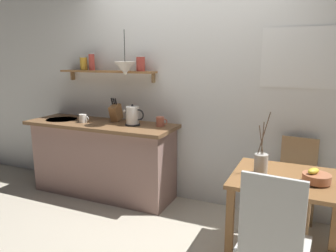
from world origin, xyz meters
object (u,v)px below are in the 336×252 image
(dining_chair_far, at_px, (295,180))
(coffee_mug_spare, at_px, (160,122))
(electric_kettle, at_px, (133,116))
(pendant_lamp, at_px, (125,68))
(dining_table, at_px, (288,192))
(coffee_mug_by_sink, at_px, (83,118))
(knife_block, at_px, (116,112))
(dining_chair_near, at_px, (273,239))
(fruit_bowl, at_px, (316,177))
(twig_vase, at_px, (261,163))

(dining_chair_far, bearing_deg, coffee_mug_spare, 179.51)
(electric_kettle, relative_size, pendant_lamp, 0.53)
(dining_table, distance_m, coffee_mug_by_sink, 2.41)
(dining_chair_far, distance_m, knife_block, 2.12)
(knife_block, bearing_deg, pendant_lamp, -30.37)
(dining_chair_near, height_order, electric_kettle, electric_kettle)
(dining_chair_near, bearing_deg, fruit_bowl, 68.67)
(dining_chair_far, distance_m, electric_kettle, 1.83)
(twig_vase, bearing_deg, fruit_bowl, -7.34)
(dining_chair_far, bearing_deg, pendant_lamp, -177.24)
(dining_chair_near, height_order, coffee_mug_spare, coffee_mug_spare)
(twig_vase, bearing_deg, dining_table, 0.53)
(dining_table, distance_m, dining_chair_far, 0.61)
(dining_table, xyz_separation_m, dining_chair_far, (0.04, 0.60, -0.11))
(coffee_mug_by_sink, relative_size, coffee_mug_spare, 0.98)
(knife_block, xyz_separation_m, coffee_mug_spare, (0.61, -0.03, -0.06))
(dining_chair_far, relative_size, coffee_mug_by_sink, 6.86)
(electric_kettle, bearing_deg, dining_chair_near, -35.15)
(fruit_bowl, xyz_separation_m, pendant_lamp, (-1.98, 0.57, 0.76))
(twig_vase, xyz_separation_m, coffee_mug_spare, (-1.19, 0.62, 0.14))
(dining_table, height_order, dining_chair_near, dining_chair_near)
(dining_chair_near, relative_size, dining_chair_far, 1.11)
(dining_chair_far, height_order, knife_block, knife_block)
(fruit_bowl, bearing_deg, twig_vase, 172.66)
(dining_table, bearing_deg, twig_vase, -179.47)
(twig_vase, xyz_separation_m, knife_block, (-1.80, 0.65, 0.19))
(dining_table, distance_m, electric_kettle, 1.85)
(coffee_mug_spare, bearing_deg, dining_chair_far, -0.49)
(knife_block, xyz_separation_m, coffee_mug_by_sink, (-0.32, -0.21, -0.06))
(fruit_bowl, distance_m, coffee_mug_by_sink, 2.59)
(knife_block, bearing_deg, dining_table, -17.74)
(electric_kettle, xyz_separation_m, pendant_lamp, (-0.07, -0.02, 0.53))
(knife_block, bearing_deg, fruit_bowl, -17.59)
(electric_kettle, xyz_separation_m, coffee_mug_spare, (0.31, 0.08, -0.05))
(dining_table, bearing_deg, fruit_bowl, -15.98)
(dining_table, relative_size, knife_block, 3.01)
(dining_chair_near, xyz_separation_m, dining_chair_far, (0.07, 1.25, -0.05))
(dining_table, height_order, fruit_bowl, fruit_bowl)
(coffee_mug_spare, bearing_deg, electric_kettle, -165.40)
(dining_chair_far, height_order, fruit_bowl, dining_chair_far)
(dining_chair_near, distance_m, twig_vase, 0.73)
(dining_chair_near, height_order, pendant_lamp, pendant_lamp)
(dining_chair_near, bearing_deg, pendant_lamp, 146.40)
(dining_chair_far, height_order, pendant_lamp, pendant_lamp)
(dining_chair_far, height_order, electric_kettle, electric_kettle)
(dining_chair_near, bearing_deg, twig_vase, 105.54)
(electric_kettle, xyz_separation_m, knife_block, (-0.30, 0.11, 0.00))
(fruit_bowl, bearing_deg, dining_chair_far, 103.51)
(dining_chair_near, relative_size, knife_block, 3.45)
(electric_kettle, distance_m, coffee_mug_spare, 0.32)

